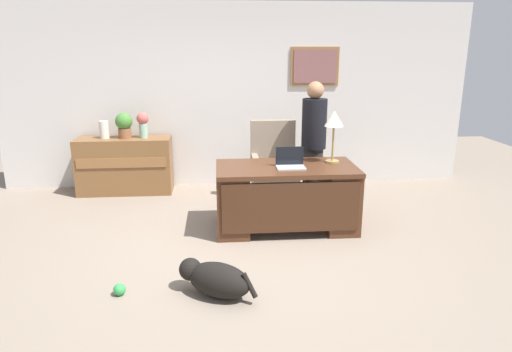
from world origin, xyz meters
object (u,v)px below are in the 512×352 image
armchair (274,168)px  desk_lamp (334,122)px  vase_with_flowers (143,123)px  dog_toy_ball (120,289)px  credenza (125,165)px  laptop (290,162)px  person_standing (314,144)px  vase_empty (104,130)px  desk (286,196)px  dog_lying (215,279)px  potted_plant (124,124)px

armchair → desk_lamp: desk_lamp is taller
vase_with_flowers → dog_toy_ball: vase_with_flowers is taller
credenza → laptop: size_ratio=4.19×
person_standing → vase_empty: bearing=164.1°
dog_toy_ball → credenza: bearing=99.3°
desk → person_standing: size_ratio=0.97×
armchair → laptop: size_ratio=3.50×
credenza → dog_toy_ball: size_ratio=12.65×
armchair → desk: bearing=-88.0°
desk → dog_lying: size_ratio=2.37×
laptop → vase_with_flowers: size_ratio=0.88×
credenza → laptop: (2.17, -1.62, 0.40)m
armchair → vase_with_flowers: size_ratio=3.09×
laptop → vase_empty: vase_empty is taller
armchair → laptop: (0.07, -0.95, 0.31)m
desk → armchair: 0.93m
potted_plant → desk_lamp: bearing=-28.4°
dog_toy_ball → potted_plant: bearing=98.7°
armchair → dog_toy_ball: 2.85m
credenza → vase_with_flowers: 0.69m
credenza → vase_with_flowers: bearing=0.3°
dog_lying → armchair: bearing=71.7°
dog_lying → dog_toy_ball: bearing=175.2°
person_standing → potted_plant: person_standing is taller
desk → dog_toy_ball: 2.18m
dog_lying → dog_toy_ball: (-0.83, 0.07, -0.10)m
desk → person_standing: bearing=59.2°
credenza → vase_empty: 0.59m
armchair → desk_lamp: size_ratio=1.83×
credenza → armchair: armchair is taller
laptop → vase_empty: size_ratio=1.29×
credenza → dog_lying: (1.31, -3.05, -0.25)m
laptop → desk_lamp: 0.70m
person_standing → desk_lamp: bearing=-81.2°
vase_with_flowers → potted_plant: vase_with_flowers is taller
dog_lying → laptop: 1.79m
vase_with_flowers → vase_empty: bearing=-180.0°
desk → potted_plant: bearing=142.8°
laptop → armchair: bearing=94.1°
desk_lamp → dog_toy_ball: bearing=-145.1°
person_standing → potted_plant: 2.70m
laptop → desk_lamp: size_ratio=0.52×
desk → person_standing: 1.02m
potted_plant → credenza: bearing=-177.6°
vase_with_flowers → vase_empty: vase_with_flowers is taller
person_standing → armchair: bearing=164.4°
potted_plant → dog_lying: bearing=-67.2°
dog_lying → potted_plant: potted_plant is taller
laptop → desk_lamp: desk_lamp is taller
desk → laptop: 0.41m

